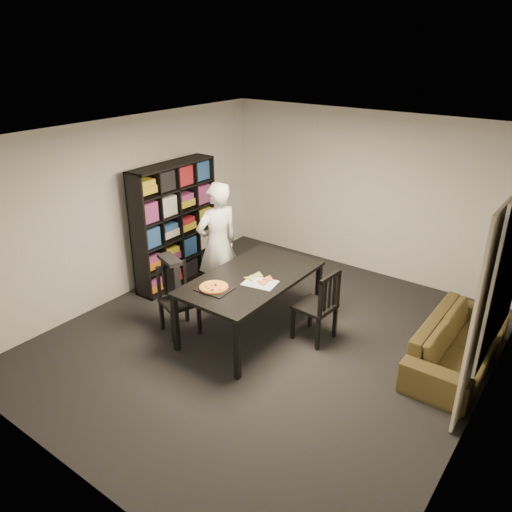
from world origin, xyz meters
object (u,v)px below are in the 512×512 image
Objects in this scene: chair_left at (176,294)px; person at (218,244)px; baking_tray at (214,289)px; bookshelf at (175,225)px; chair_right at (321,302)px; dining_table at (251,281)px; pepperoni_pizza at (214,287)px; sofa at (458,343)px.

person reaches higher than chair_left.
chair_left reaches higher than baking_tray.
bookshelf reaches higher than chair_right.
chair_right reaches higher than dining_table.
chair_left is 0.95× the size of chair_right.
pepperoni_pizza is (1.68, -1.05, -0.12)m from bookshelf.
person is 1.16m from pepperoni_pizza.
person is at bearing 98.80° from sofa.
baking_tray reaches higher than dining_table.
chair_left is 1.88m from chair_right.
sofa is at bearing -46.16° from chair_left.
chair_left is 2.63× the size of pepperoni_pizza.
pepperoni_pizza reaches higher than sofa.
baking_tray reaches higher than sofa.
chair_left reaches higher than dining_table.
chair_right is 0.51× the size of sofa.
baking_tray is at bearing -31.99° from bookshelf.
baking_tray is 2.97m from sofa.
dining_table is at bearing -36.59° from chair_left.
bookshelf is 4.31m from sofa.
bookshelf is 2.72m from chair_right.
chair_right is at bearing -3.76° from bookshelf.
bookshelf reaches higher than chair_left.
baking_tray is (-0.99, -0.88, 0.25)m from chair_right.
person is at bearing 22.99° from chair_left.
person reaches higher than chair_right.
bookshelf reaches higher than baking_tray.
bookshelf is 1.00× the size of sofa.
dining_table is 2.60m from sofa.
chair_right is (0.84, 0.33, -0.18)m from dining_table.
sofa is (2.56, 1.42, -0.55)m from pepperoni_pizza.
person is 1.17m from baking_tray.
dining_table is 0.57m from pepperoni_pizza.
chair_left is 2.30× the size of baking_tray.
person is at bearing 157.10° from dining_table.
chair_right is 1.36m from pepperoni_pizza.
chair_left is 0.48× the size of sofa.
chair_left is 0.73m from pepperoni_pizza.
person reaches higher than baking_tray.
pepperoni_pizza is at bearing -106.27° from dining_table.
baking_tray is at bearing -43.75° from chair_right.
sofa is at bearing 115.88° from person.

